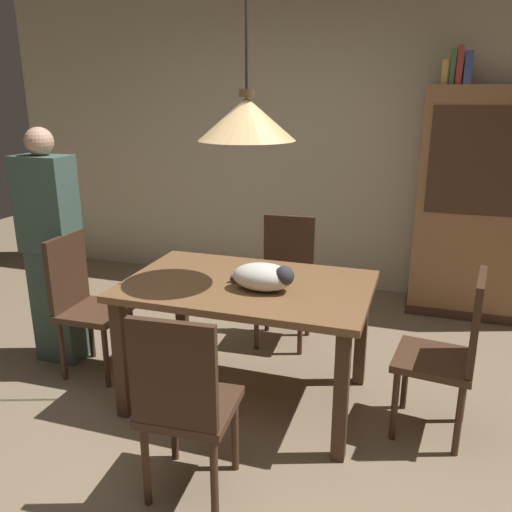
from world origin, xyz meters
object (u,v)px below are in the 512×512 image
Objects in this scene: cat_sleeping at (265,277)px; person_standing at (52,249)px; book_yellow_short at (445,73)px; chair_near_front at (184,400)px; pendant_lamp at (247,118)px; chair_right_side at (451,349)px; chair_left_side at (83,299)px; book_blue_wide at (468,68)px; dining_table at (248,299)px; book_green_slim at (452,67)px; hutch_bookcase at (487,210)px; book_red_tall at (459,65)px; chair_far_back at (286,274)px.

cat_sleeping is 0.25× the size of person_standing.
book_yellow_short is at bearing 36.45° from person_standing.
person_standing reaches higher than chair_near_front.
chair_near_front is 0.72× the size of pendant_lamp.
chair_right_side is 1.00× the size of chair_left_side.
book_blue_wide reaches higher than person_standing.
cat_sleeping is 1.96× the size of book_yellow_short.
dining_table is 2.50m from book_green_slim.
book_green_slim is at bearing 93.06° from chair_right_side.
chair_near_front is at bearing -89.65° from pendant_lamp.
chair_near_front is 3.30m from book_blue_wide.
book_green_slim is at bearing 40.69° from chair_left_side.
book_yellow_short is (-0.43, 0.00, 1.05)m from hutch_bookcase.
chair_right_side is at bearing -90.38° from book_blue_wide.
chair_near_front is at bearing -37.70° from chair_left_side.
book_red_tall reaches higher than chair_near_front.
book_blue_wide is (1.01, 1.93, 1.14)m from cat_sleeping.
chair_far_back is 2.07m from book_red_tall.
book_red_tall is (-0.33, 0.00, 1.10)m from hutch_bookcase.
book_red_tall is (1.08, 0.97, 1.48)m from chair_far_back.
pendant_lamp is at bearing 90.35° from chair_near_front.
book_red_tall reaches higher than chair_left_side.
chair_far_back is (-1.13, 0.89, 0.00)m from chair_right_side.
pendant_lamp is (-0.01, 0.88, 1.15)m from chair_near_front.
dining_table is at bearing -120.18° from book_red_tall.
pendant_lamp is 6.50× the size of book_yellow_short.
cat_sleeping is (0.13, -0.96, 0.32)m from chair_far_back.
person_standing is at bearing -144.13° from book_green_slim.
book_yellow_short is (0.98, 0.97, 1.43)m from chair_far_back.
hutch_bookcase is at bearing 52.80° from pendant_lamp.
person_standing reaches higher than chair_right_side.
chair_near_front is at bearing -98.64° from cat_sleeping.
book_green_slim is 0.93× the size of book_red_tall.
book_yellow_short is at bearing 44.80° from chair_far_back.
pendant_lamp is at bearing -120.18° from book_red_tall.
hutch_bookcase is at bearing -0.26° from book_red_tall.
book_red_tall is (1.07, 2.73, 1.48)m from chair_near_front.
chair_near_front is 3.29m from book_red_tall.
book_green_slim is (0.05, 0.00, 0.04)m from book_yellow_short.
chair_left_side is at bearing -143.82° from hutch_bookcase.
chair_right_side is 4.65× the size of book_yellow_short.
chair_right_side is 1.05m from cat_sleeping.
person_standing reaches higher than dining_table.
book_blue_wide is at bearing 0.00° from book_yellow_short.
hutch_bookcase is at bearing 34.62° from chair_far_back.
chair_left_side and chair_far_back have the same top height.
dining_table is 0.89m from chair_near_front.
chair_near_front is 1.45m from pendant_lamp.
chair_left_side is 2.38× the size of cat_sleeping.
chair_far_back is 0.50× the size of hutch_bookcase.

